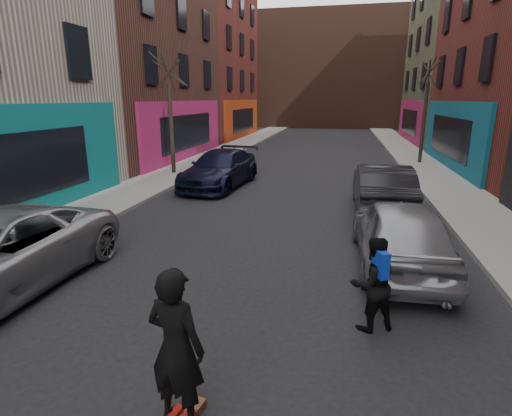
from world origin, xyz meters
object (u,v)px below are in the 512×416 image
at_px(skateboarder, 176,348).
at_px(pedestrian, 373,283).
at_px(tree_right_far, 426,101).
at_px(parked_left_end, 220,169).
at_px(tree_left_far, 170,104).
at_px(parked_right_far, 400,233).
at_px(parked_right_end, 382,188).

relative_size(skateboarder, pedestrian, 1.19).
height_order(tree_right_far, parked_left_end, tree_right_far).
distance_m(tree_left_far, tree_right_far, 13.78).
bearing_deg(tree_right_far, parked_left_end, -139.60).
bearing_deg(tree_left_far, skateboarder, -66.35).
distance_m(parked_right_far, skateboarder, 6.14).
bearing_deg(parked_right_far, pedestrian, 72.77).
relative_size(parked_right_end, skateboarder, 2.56).
distance_m(tree_left_far, parked_right_end, 10.79).
bearing_deg(pedestrian, skateboarder, 22.78).
bearing_deg(skateboarder, parked_left_end, -63.63).
relative_size(parked_right_end, pedestrian, 3.04).
relative_size(tree_left_far, parked_right_far, 1.42).
relative_size(parked_left_end, pedestrian, 3.32).
height_order(parked_left_end, parked_right_end, parked_right_end).
bearing_deg(parked_left_end, parked_right_end, -16.67).
distance_m(parked_right_far, pedestrian, 2.88).
bearing_deg(parked_right_far, tree_right_far, -102.93).
distance_m(tree_right_far, pedestrian, 18.62).
height_order(parked_right_far, pedestrian, pedestrian).
bearing_deg(pedestrian, parked_right_far, -131.73).
bearing_deg(skateboarder, tree_right_far, -94.95).
height_order(parked_left_end, parked_right_far, parked_right_far).
bearing_deg(tree_left_far, parked_right_far, -44.56).
height_order(tree_left_far, pedestrian, tree_left_far).
height_order(tree_left_far, tree_right_far, tree_right_far).
relative_size(tree_right_far, parked_right_end, 1.42).
height_order(parked_right_end, skateboarder, skateboarder).
bearing_deg(skateboarder, pedestrian, -119.63).
bearing_deg(parked_right_far, tree_left_far, -46.36).
xyz_separation_m(tree_right_far, parked_right_far, (-3.00, -15.26, -2.75)).
xyz_separation_m(parked_left_end, parked_right_far, (6.40, -7.26, 0.02)).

